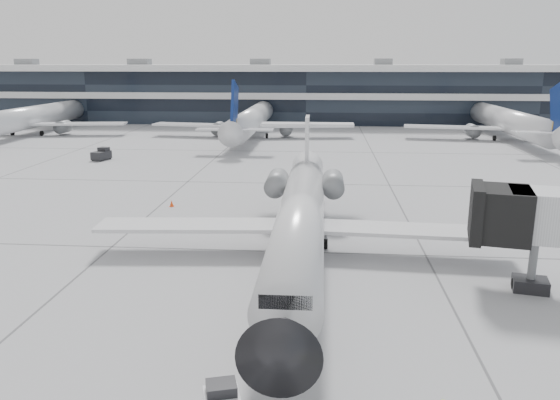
{
  "coord_description": "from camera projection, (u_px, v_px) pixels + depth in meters",
  "views": [
    {
      "loc": [
        3.61,
        -32.49,
        11.58
      ],
      "look_at": [
        0.69,
        3.0,
        2.6
      ],
      "focal_mm": 35.0,
      "sensor_mm": 36.0,
      "label": 1
    }
  ],
  "objects": [
    {
      "name": "regional_jet",
      "position": [
        300.0,
        216.0,
        33.32
      ],
      "size": [
        25.5,
        31.68,
        7.34
      ],
      "rotation": [
        0.0,
        0.0,
        0.0
      ],
      "color": "silver",
      "rests_on": "ground"
    },
    {
      "name": "ground",
      "position": [
        265.0,
        251.0,
        34.52
      ],
      "size": [
        220.0,
        220.0,
        0.0
      ],
      "primitive_type": "plane",
      "color": "#98989B",
      "rests_on": "ground"
    },
    {
      "name": "far_tug",
      "position": [
        102.0,
        154.0,
        66.77
      ],
      "size": [
        1.99,
        2.64,
        1.49
      ],
      "rotation": [
        0.0,
        0.0,
        -0.29
      ],
      "color": "black",
      "rests_on": "ground"
    },
    {
      "name": "bg_jet_right",
      "position": [
        507.0,
        139.0,
        85.13
      ],
      "size": [
        32.0,
        40.0,
        9.6
      ],
      "primitive_type": null,
      "color": "silver",
      "rests_on": "ground"
    },
    {
      "name": "bg_jet_center",
      "position": [
        253.0,
        136.0,
        88.31
      ],
      "size": [
        32.0,
        40.0,
        9.6
      ],
      "primitive_type": null,
      "color": "silver",
      "rests_on": "ground"
    },
    {
      "name": "terminal",
      "position": [
        308.0,
        96.0,
        112.54
      ],
      "size": [
        170.0,
        22.0,
        10.0
      ],
      "primitive_type": "cube",
      "color": "black",
      "rests_on": "ground"
    },
    {
      "name": "traffic_cone",
      "position": [
        172.0,
        204.0,
        45.17
      ],
      "size": [
        0.47,
        0.47,
        0.53
      ],
      "rotation": [
        0.0,
        0.0,
        -0.36
      ],
      "color": "#F5400C",
      "rests_on": "ground"
    },
    {
      "name": "bg_jet_left",
      "position": [
        34.0,
        134.0,
        91.24
      ],
      "size": [
        32.0,
        40.0,
        9.6
      ],
      "primitive_type": null,
      "color": "silver",
      "rests_on": "ground"
    }
  ]
}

